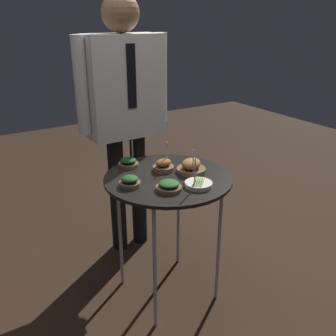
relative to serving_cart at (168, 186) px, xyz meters
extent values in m
plane|color=black|center=(0.00, 0.00, -0.71)|extent=(8.00, 8.00, 0.00)
cylinder|color=black|center=(0.00, 0.00, 0.05)|extent=(0.70, 0.70, 0.02)
cylinder|color=#B7B7BC|center=(0.21, -0.21, -0.34)|extent=(0.02, 0.02, 0.75)
cylinder|color=#B7B7BC|center=(-0.21, -0.21, -0.34)|extent=(0.02, 0.02, 0.75)
cylinder|color=#B7B7BC|center=(0.21, 0.21, -0.34)|extent=(0.02, 0.02, 0.75)
cylinder|color=#B7B7BC|center=(-0.21, 0.21, -0.34)|extent=(0.02, 0.02, 0.75)
cylinder|color=brown|center=(-0.23, 0.00, 0.07)|extent=(0.11, 0.11, 0.02)
ellipsoid|color=#194219|center=(-0.23, 0.00, 0.09)|extent=(0.09, 0.09, 0.03)
cylinder|color=brown|center=(0.14, -0.01, 0.07)|extent=(0.16, 0.16, 0.02)
ellipsoid|color=#93602D|center=(0.14, -0.01, 0.11)|extent=(0.17, 0.16, 0.05)
cylinder|color=silver|center=(0.13, -0.06, 0.13)|extent=(0.01, 0.01, 0.14)
cylinder|color=brown|center=(0.03, 0.09, 0.07)|extent=(0.12, 0.12, 0.03)
ellipsoid|color=brown|center=(0.03, 0.09, 0.10)|extent=(0.11, 0.10, 0.04)
cylinder|color=silver|center=(0.06, 0.10, 0.14)|extent=(0.01, 0.01, 0.16)
cylinder|color=brown|center=(-0.12, 0.25, 0.07)|extent=(0.12, 0.12, 0.02)
ellipsoid|color=#143816|center=(-0.12, 0.25, 0.09)|extent=(0.09, 0.09, 0.03)
cylinder|color=silver|center=(-0.09, 0.25, 0.13)|extent=(0.01, 0.01, 0.15)
cylinder|color=brown|center=(-0.09, -0.15, 0.07)|extent=(0.13, 0.13, 0.02)
ellipsoid|color=#1E4C1E|center=(-0.09, -0.15, 0.09)|extent=(0.11, 0.11, 0.03)
cylinder|color=silver|center=(0.07, -0.19, 0.07)|extent=(0.14, 0.14, 0.02)
ellipsoid|color=olive|center=(0.08, -0.21, 0.08)|extent=(0.09, 0.09, 0.01)
ellipsoid|color=olive|center=(0.07, -0.20, 0.08)|extent=(0.09, 0.09, 0.01)
ellipsoid|color=olive|center=(0.07, -0.19, 0.08)|extent=(0.09, 0.09, 0.01)
ellipsoid|color=olive|center=(0.06, -0.18, 0.08)|extent=(0.09, 0.09, 0.01)
ellipsoid|color=olive|center=(0.05, -0.18, 0.08)|extent=(0.09, 0.09, 0.01)
cylinder|color=silver|center=(0.03, -0.21, 0.14)|extent=(0.01, 0.01, 0.16)
cylinder|color=black|center=(-0.05, 0.59, -0.29)|extent=(0.11, 0.11, 0.85)
cylinder|color=black|center=(0.11, 0.59, -0.29)|extent=(0.11, 0.11, 0.85)
cube|color=white|center=(0.03, 0.59, 0.45)|extent=(0.48, 0.23, 0.64)
cube|color=black|center=(0.03, 0.47, 0.53)|extent=(0.06, 0.01, 0.38)
cylinder|color=white|center=(-0.25, 0.59, 0.48)|extent=(0.08, 0.08, 0.58)
cylinder|color=white|center=(0.31, 0.59, 0.48)|extent=(0.08, 0.08, 0.58)
sphere|color=#8C6647|center=(0.03, 0.59, 0.88)|extent=(0.23, 0.23, 0.23)
camera|label=1|loc=(-0.98, -1.59, 0.87)|focal=40.00mm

